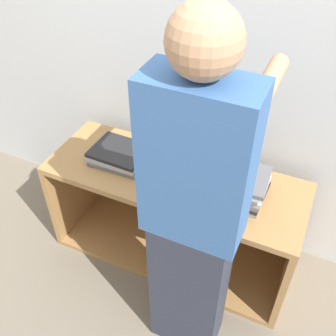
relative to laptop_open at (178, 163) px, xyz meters
name	(u,v)px	position (x,y,z in m)	size (l,w,h in m)	color
ground_plane	(156,282)	(0.00, -0.32, -0.71)	(12.00, 12.00, 0.00)	#756B5B
wall_back	(203,57)	(0.00, 0.31, 0.49)	(8.00, 0.05, 2.40)	silver
cart	(178,209)	(0.00, 0.01, -0.38)	(1.45, 0.53, 0.66)	#A87A47
laptop_open	(178,163)	(0.00, 0.00, 0.00)	(0.31, 0.35, 0.24)	#333338
laptop_stack_left	(120,155)	(-0.34, -0.06, -0.01)	(0.33, 0.26, 0.07)	slate
laptop_stack_right	(235,184)	(0.34, -0.06, 0.02)	(0.33, 0.27, 0.14)	gray
person	(194,220)	(0.28, -0.51, 0.19)	(0.40, 0.54, 1.77)	#2D3342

